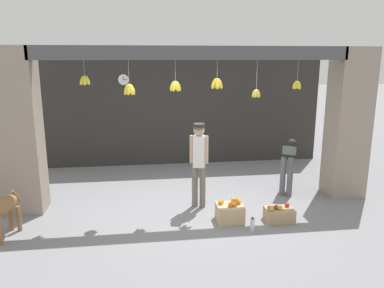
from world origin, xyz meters
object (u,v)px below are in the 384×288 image
worker_stooping (289,160)px  fruit_crate_oranges (230,212)px  shopkeeper (199,159)px  water_bottle (252,225)px  dog (2,209)px  wall_clock (123,80)px  fruit_crate_apples (279,214)px

worker_stooping → fruit_crate_oranges: bearing=-112.0°
shopkeeper → fruit_crate_oranges: shopkeeper is taller
worker_stooping → fruit_crate_oranges: worker_stooping is taller
fruit_crate_oranges → water_bottle: 0.50m
dog → wall_clock: (1.74, 3.79, 1.71)m
fruit_crate_apples → wall_clock: 5.07m
shopkeeper → worker_stooping: size_ratio=1.51×
worker_stooping → fruit_crate_oranges: size_ratio=2.36×
dog → water_bottle: 3.90m
water_bottle → fruit_crate_apples: bearing=29.1°
fruit_crate_apples → wall_clock: wall_clock is taller
fruit_crate_oranges → fruit_crate_apples: (0.83, -0.11, -0.04)m
fruit_crate_apples → water_bottle: fruit_crate_apples is taller
dog → worker_stooping: bearing=121.8°
fruit_crate_apples → fruit_crate_oranges: bearing=172.5°
worker_stooping → water_bottle: 2.14m
fruit_crate_oranges → wall_clock: (-1.86, 3.65, 2.04)m
fruit_crate_apples → wall_clock: size_ratio=1.68×
dog → water_bottle: (3.87, -0.29, -0.38)m
dog → worker_stooping: worker_stooping is taller
shopkeeper → dog: bearing=31.8°
shopkeeper → wall_clock: size_ratio=5.72×
dog → fruit_crate_apples: dog is taller
shopkeeper → water_bottle: (0.70, -1.13, -0.81)m
worker_stooping → water_bottle: size_ratio=4.41×
wall_clock → fruit_crate_apples: bearing=-54.4°
dog → worker_stooping: 5.29m
dog → fruit_crate_apples: (4.43, 0.03, -0.36)m
fruit_crate_oranges → water_bottle: bearing=-57.3°
worker_stooping → wall_clock: size_ratio=3.79×
dog → wall_clock: 4.50m
fruit_crate_oranges → wall_clock: 4.58m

